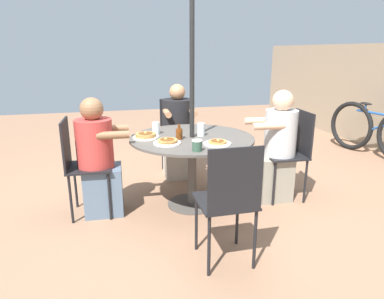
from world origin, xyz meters
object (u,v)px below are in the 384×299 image
(pancake_plate_b, at_px, (146,136))
(patio_chair_south, at_px, (80,161))
(drinking_glass_a, at_px, (156,128))
(drinking_glass_b, at_px, (201,129))
(diner_north, at_px, (277,150))
(patio_chair_west, at_px, (229,197))
(patio_table, at_px, (192,149))
(diner_east, at_px, (178,136))
(syrup_bottle, at_px, (179,134))
(coffee_cup, at_px, (197,146))
(pancake_plate_a, at_px, (167,142))
(diner_south, at_px, (99,162))
(patio_chair_north, at_px, (292,149))
(pancake_plate_c, at_px, (217,143))
(patio_chair_east, at_px, (176,130))
(bicycle, at_px, (375,131))

(pancake_plate_b, bearing_deg, patio_chair_south, -87.75)
(drinking_glass_a, bearing_deg, drinking_glass_b, 65.87)
(diner_north, bearing_deg, patio_chair_west, 142.18)
(patio_table, xyz_separation_m, diner_east, (-0.89, 0.05, -0.08))
(syrup_bottle, height_order, coffee_cup, syrup_bottle)
(drinking_glass_a, bearing_deg, diner_north, 77.57)
(patio_chair_south, distance_m, pancake_plate_b, 0.65)
(diner_north, relative_size, pancake_plate_a, 4.63)
(diner_south, bearing_deg, patio_chair_north, 89.50)
(syrup_bottle, height_order, drinking_glass_a, syrup_bottle)
(diner_east, height_order, pancake_plate_b, diner_east)
(patio_table, height_order, patio_chair_west, patio_chair_west)
(patio_table, relative_size, patio_chair_north, 1.30)
(patio_chair_south, distance_m, drinking_glass_a, 0.80)
(diner_east, distance_m, coffee_cup, 1.39)
(pancake_plate_c, bearing_deg, pancake_plate_a, -106.95)
(pancake_plate_b, bearing_deg, diner_south, -85.89)
(coffee_cup, bearing_deg, drinking_glass_a, -160.18)
(drinking_glass_b, bearing_deg, patio_chair_south, -91.25)
(patio_chair_east, distance_m, syrup_bottle, 1.15)
(pancake_plate_b, bearing_deg, patio_chair_east, 153.37)
(syrup_bottle, xyz_separation_m, coffee_cup, (0.43, 0.06, -0.01))
(patio_chair_south, bearing_deg, patio_table, 90.00)
(diner_north, bearing_deg, pancake_plate_b, 88.02)
(pancake_plate_c, bearing_deg, patio_chair_south, -106.65)
(diner_east, distance_m, patio_chair_south, 1.39)
(diner_south, bearing_deg, patio_chair_west, 41.68)
(diner_north, relative_size, drinking_glass_a, 9.57)
(patio_chair_east, distance_m, coffee_cup, 1.56)
(coffee_cup, height_order, drinking_glass_b, drinking_glass_b)
(patio_chair_east, bearing_deg, pancake_plate_c, 97.15)
(pancake_plate_c, height_order, bicycle, bicycle)
(patio_chair_east, height_order, pancake_plate_a, patio_chair_east)
(pancake_plate_a, distance_m, pancake_plate_c, 0.45)
(patio_chair_south, distance_m, bicycle, 4.22)
(pancake_plate_c, height_order, drinking_glass_b, drinking_glass_b)
(patio_chair_north, height_order, patio_chair_south, same)
(syrup_bottle, distance_m, coffee_cup, 0.43)
(patio_table, distance_m, coffee_cup, 0.51)
(patio_table, bearing_deg, pancake_plate_b, -99.54)
(diner_south, relative_size, coffee_cup, 11.98)
(patio_chair_south, bearing_deg, drinking_glass_b, 91.43)
(patio_chair_north, xyz_separation_m, drinking_glass_b, (-0.09, -0.97, 0.24))
(diner_north, xyz_separation_m, pancake_plate_a, (0.13, -1.17, 0.20))
(patio_chair_west, distance_m, pancake_plate_b, 1.24)
(patio_chair_west, bearing_deg, patio_chair_south, 133.57)
(diner_north, bearing_deg, pancake_plate_c, 112.97)
(patio_chair_south, relative_size, drinking_glass_a, 7.75)
(patio_chair_east, relative_size, diner_south, 0.83)
(pancake_plate_b, relative_size, coffee_cup, 2.65)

